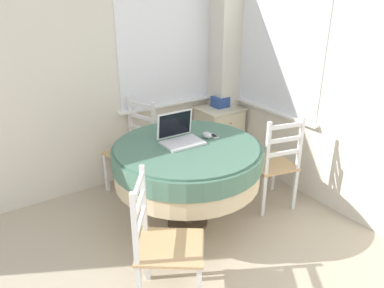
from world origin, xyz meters
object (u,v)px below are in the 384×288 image
cell_phone (214,136)px  dining_chair_near_back_window (133,149)px  laptop (180,136)px  storage_box (220,102)px  round_dining_table (187,161)px  corner_cabinet (219,135)px  dining_chair_camera_near (163,245)px  computer_mouse (207,135)px  dining_chair_near_right_window (273,164)px

cell_phone → dining_chair_near_back_window: size_ratio=0.12×
cell_phone → dining_chair_near_back_window: 1.00m
laptop → dining_chair_near_back_window: laptop is taller
cell_phone → storage_box: size_ratio=0.66×
round_dining_table → laptop: (-0.02, 0.08, 0.20)m
round_dining_table → laptop: laptop is taller
round_dining_table → corner_cabinet: round_dining_table is taller
corner_cabinet → round_dining_table: bearing=-139.6°
dining_chair_camera_near → corner_cabinet: bearing=42.8°
round_dining_table → computer_mouse: 0.28m
round_dining_table → storage_box: size_ratio=7.46×
corner_cabinet → dining_chair_near_right_window: bearing=-99.2°
computer_mouse → storage_box: (0.82, 0.87, -0.06)m
dining_chair_camera_near → laptop: bearing=50.7°
computer_mouse → storage_box: computer_mouse is taller
dining_chair_near_right_window → dining_chair_camera_near: bearing=-162.8°
dining_chair_near_back_window → cell_phone: bearing=-65.9°
round_dining_table → cell_phone: size_ratio=11.24×
cell_phone → laptop: bearing=169.1°
cell_phone → dining_chair_near_back_window: bearing=114.1°
corner_cabinet → computer_mouse: bearing=-133.4°
round_dining_table → dining_chair_near_back_window: 0.90m
laptop → computer_mouse: laptop is taller
laptop → dining_chair_near_back_window: 0.89m
round_dining_table → laptop: size_ratio=3.72×
dining_chair_near_back_window → dining_chair_camera_near: bearing=-108.8°
round_dining_table → dining_chair_near_right_window: 0.89m
laptop → cell_phone: size_ratio=3.02×
storage_box → corner_cabinet: bearing=-132.1°
laptop → corner_cabinet: size_ratio=0.49×
cell_phone → dining_chair_near_right_window: size_ratio=0.12×
computer_mouse → corner_cabinet: size_ratio=0.15×
corner_cabinet → storage_box: storage_box is taller
cell_phone → corner_cabinet: cell_phone is taller
dining_chair_near_right_window → dining_chair_camera_near: (-1.45, -0.45, 0.00)m
computer_mouse → corner_cabinet: 1.24m
laptop → cell_phone: 0.32m
laptop → dining_chair_near_right_window: bearing=-17.0°
computer_mouse → dining_chair_near_back_window: bearing=110.4°
storage_box → dining_chair_camera_near: bearing=-137.1°
cell_phone → round_dining_table: bearing=-175.7°
laptop → cell_phone: laptop is taller
corner_cabinet → laptop: bearing=-142.8°
round_dining_table → storage_box: 1.38m
round_dining_table → dining_chair_camera_near: bearing=-133.6°
laptop → computer_mouse: 0.25m
round_dining_table → dining_chair_camera_near: (-0.60, -0.63, -0.19)m
dining_chair_near_back_window → storage_box: dining_chair_near_back_window is taller
dining_chair_near_right_window → corner_cabinet: dining_chair_near_right_window is taller
laptop → computer_mouse: bearing=-12.2°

